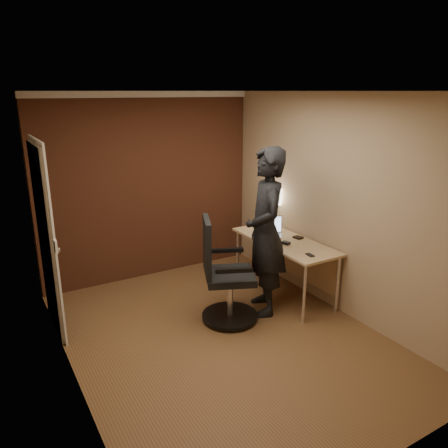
# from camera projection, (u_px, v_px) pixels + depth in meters

# --- Properties ---
(room) EXTENTS (4.00, 4.00, 4.00)m
(room) POSITION_uv_depth(u_px,v_px,m) (140.00, 187.00, 5.38)
(room) COLOR brown
(room) RESTS_ON ground
(desk) EXTENTS (0.60, 1.50, 0.73)m
(desk) POSITION_uv_depth(u_px,v_px,m) (289.00, 249.00, 5.47)
(desk) COLOR tan
(desk) RESTS_ON ground
(desk_lamp) EXTENTS (0.22, 0.22, 0.54)m
(desk_lamp) POSITION_uv_depth(u_px,v_px,m) (270.00, 197.00, 5.81)
(desk_lamp) COLOR silver
(desk_lamp) RESTS_ON desk
(laptop) EXTENTS (0.42, 0.41, 0.23)m
(laptop) POSITION_uv_depth(u_px,v_px,m) (269.00, 230.00, 5.61)
(laptop) COLOR silver
(laptop) RESTS_ON desk
(mouse) EXTENTS (0.09, 0.11, 0.03)m
(mouse) POSITION_uv_depth(u_px,v_px,m) (286.00, 243.00, 5.26)
(mouse) COLOR black
(mouse) RESTS_ON desk
(phone) EXTENTS (0.07, 0.12, 0.01)m
(phone) POSITION_uv_depth(u_px,v_px,m) (310.00, 255.00, 4.90)
(phone) COLOR black
(phone) RESTS_ON desk
(wallet) EXTENTS (0.11, 0.12, 0.02)m
(wallet) POSITION_uv_depth(u_px,v_px,m) (298.00, 237.00, 5.47)
(wallet) COLOR black
(wallet) RESTS_ON desk
(office_chair) EXTENTS (0.70, 0.75, 1.17)m
(office_chair) POSITION_uv_depth(u_px,v_px,m) (223.00, 278.00, 4.83)
(office_chair) COLOR black
(office_chair) RESTS_ON ground
(person) EXTENTS (0.71, 0.83, 1.93)m
(person) POSITION_uv_depth(u_px,v_px,m) (266.00, 232.00, 4.94)
(person) COLOR black
(person) RESTS_ON ground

